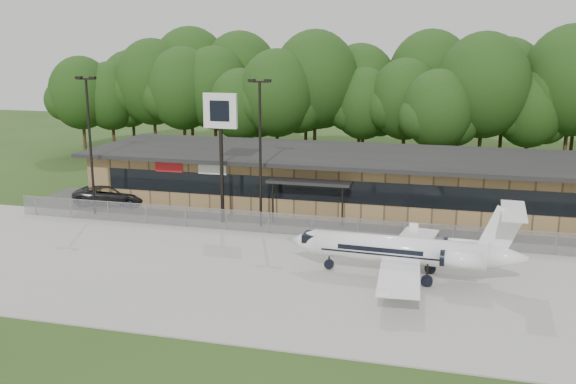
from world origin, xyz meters
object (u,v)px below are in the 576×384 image
(business_jet, at_px, (407,251))
(suv, at_px, (113,194))
(terminal, at_px, (350,179))
(pole_sign, at_px, (221,125))

(business_jet, xyz_separation_m, suv, (-23.85, 10.72, -0.74))
(terminal, bearing_deg, pole_sign, -138.00)
(business_jet, relative_size, suv, 2.17)
(suv, distance_m, pole_sign, 12.32)
(suv, bearing_deg, pole_sign, -115.01)
(business_jet, relative_size, pole_sign, 1.42)
(suv, xyz_separation_m, pole_sign, (10.27, -2.82, 6.21))
(terminal, bearing_deg, business_jet, -69.42)
(terminal, relative_size, business_jet, 3.13)
(business_jet, height_order, suv, business_jet)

